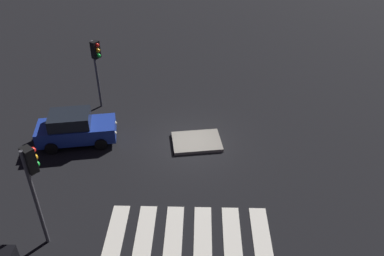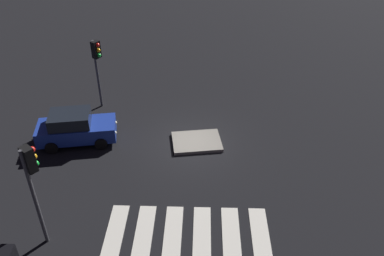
{
  "view_description": "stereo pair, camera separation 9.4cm",
  "coord_description": "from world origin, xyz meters",
  "views": [
    {
      "loc": [
        0.41,
        -16.64,
        12.29
      ],
      "look_at": [
        0.0,
        0.0,
        1.0
      ],
      "focal_mm": 37.21,
      "sensor_mm": 36.0,
      "label": 1
    },
    {
      "loc": [
        0.5,
        -16.64,
        12.29
      ],
      "look_at": [
        0.0,
        0.0,
        1.0
      ],
      "focal_mm": 37.21,
      "sensor_mm": 36.0,
      "label": 2
    }
  ],
  "objects": [
    {
      "name": "traffic_light_west",
      "position": [
        -5.4,
        3.62,
        3.13
      ],
      "size": [
        0.53,
        0.54,
        4.13
      ],
      "rotation": [
        0.0,
        0.0,
        -0.59
      ],
      "color": "#47474C",
      "rests_on": "ground"
    },
    {
      "name": "ground_plane",
      "position": [
        0.0,
        0.0,
        0.0
      ],
      "size": [
        80.0,
        80.0,
        0.0
      ],
      "primitive_type": "plane",
      "color": "black"
    },
    {
      "name": "traffic_light_south",
      "position": [
        -5.33,
        -6.38,
        3.34
      ],
      "size": [
        0.54,
        0.53,
        4.4
      ],
      "rotation": [
        0.0,
        0.0,
        0.88
      ],
      "color": "#47474C",
      "rests_on": "ground"
    },
    {
      "name": "crosswalk_near",
      "position": [
        -0.0,
        -6.15,
        0.01
      ],
      "size": [
        6.45,
        3.2,
        0.02
      ],
      "color": "silver",
      "rests_on": "ground"
    },
    {
      "name": "traffic_island",
      "position": [
        0.24,
        0.07,
        0.09
      ],
      "size": [
        2.75,
        2.22,
        0.18
      ],
      "color": "gray",
      "rests_on": "ground"
    },
    {
      "name": "car_blue",
      "position": [
        -6.0,
        0.05,
        0.85
      ],
      "size": [
        4.17,
        2.38,
        1.74
      ],
      "rotation": [
        0.0,
        0.0,
        0.17
      ],
      "color": "#1E389E",
      "rests_on": "ground"
    }
  ]
}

